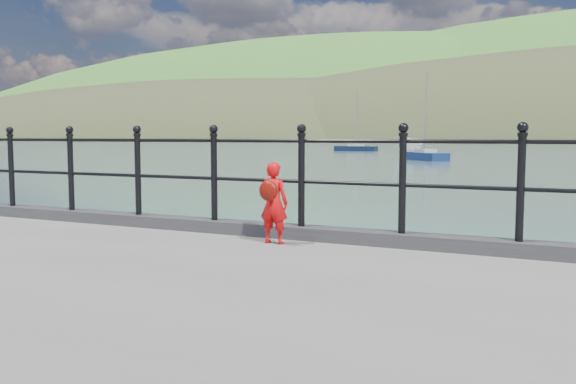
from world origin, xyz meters
The scene contains 7 objects.
ground centered at (0.00, 0.00, 0.00)m, with size 600.00×600.00×0.00m, color #2D4251.
kerb centered at (0.00, -0.15, 1.07)m, with size 60.00×0.30×0.15m, color #28282B.
railing centered at (0.00, -0.15, 1.82)m, with size 18.11×0.11×1.20m.
child centered at (0.45, -0.58, 1.47)m, with size 0.34×0.30×0.92m.
launch_white centered at (-13.40, 59.44, 1.08)m, with size 2.09×5.57×2.15m, color white.
sailboat_left centered at (-25.88, 77.44, 0.34)m, with size 6.16×1.97×8.71m.
sailboat_port centered at (-9.10, 48.40, 0.34)m, with size 5.02×5.25×8.06m.
Camera 1 is at (3.52, -6.60, 2.21)m, focal length 38.00 mm.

